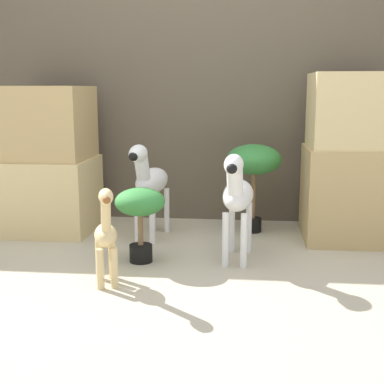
{
  "coord_description": "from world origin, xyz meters",
  "views": [
    {
      "loc": [
        0.36,
        -2.56,
        1.02
      ],
      "look_at": [
        0.01,
        0.79,
        0.37
      ],
      "focal_mm": 50.0,
      "sensor_mm": 36.0,
      "label": 1
    }
  ],
  "objects_px": {
    "zebra_right": "(237,194)",
    "zebra_left": "(150,180)",
    "potted_palm_front": "(140,208)",
    "potted_palm_back": "(254,163)",
    "giraffe_figurine": "(106,235)"
  },
  "relations": [
    {
      "from": "zebra_left",
      "to": "giraffe_figurine",
      "type": "xyz_separation_m",
      "value": [
        -0.06,
        -0.91,
        -0.14
      ]
    },
    {
      "from": "giraffe_figurine",
      "to": "potted_palm_front",
      "type": "bearing_deg",
      "value": 76.37
    },
    {
      "from": "zebra_left",
      "to": "potted_palm_back",
      "type": "relative_size",
      "value": 1.06
    },
    {
      "from": "zebra_left",
      "to": "zebra_right",
      "type": "bearing_deg",
      "value": -36.13
    },
    {
      "from": "zebra_left",
      "to": "potted_palm_front",
      "type": "height_order",
      "value": "zebra_left"
    },
    {
      "from": "potted_palm_back",
      "to": "zebra_right",
      "type": "bearing_deg",
      "value": -98.26
    },
    {
      "from": "zebra_right",
      "to": "zebra_left",
      "type": "relative_size",
      "value": 1.0
    },
    {
      "from": "potted_palm_front",
      "to": "giraffe_figurine",
      "type": "bearing_deg",
      "value": -103.63
    },
    {
      "from": "zebra_left",
      "to": "giraffe_figurine",
      "type": "height_order",
      "value": "zebra_left"
    },
    {
      "from": "zebra_left",
      "to": "potted_palm_front",
      "type": "bearing_deg",
      "value": -85.98
    },
    {
      "from": "zebra_right",
      "to": "zebra_left",
      "type": "xyz_separation_m",
      "value": [
        -0.6,
        0.44,
        0.0
      ]
    },
    {
      "from": "zebra_right",
      "to": "zebra_left",
      "type": "height_order",
      "value": "same"
    },
    {
      "from": "zebra_left",
      "to": "potted_palm_back",
      "type": "height_order",
      "value": "zebra_left"
    },
    {
      "from": "potted_palm_front",
      "to": "potted_palm_back",
      "type": "height_order",
      "value": "potted_palm_back"
    },
    {
      "from": "zebra_right",
      "to": "zebra_left",
      "type": "bearing_deg",
      "value": 143.87
    }
  ]
}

